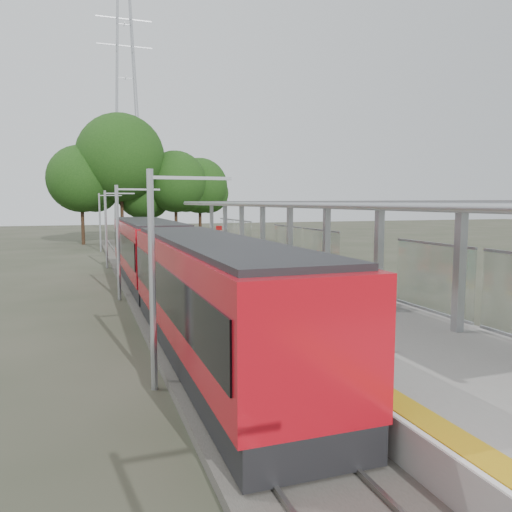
{
  "coord_description": "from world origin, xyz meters",
  "views": [
    {
      "loc": [
        -7.85,
        -5.08,
        4.63
      ],
      "look_at": [
        -0.83,
        15.06,
        2.3
      ],
      "focal_mm": 35.0,
      "sensor_mm": 36.0,
      "label": 1
    }
  ],
  "objects_px": {
    "bench_near": "(374,290)",
    "bench_mid": "(326,276)",
    "train": "(170,265)",
    "litter_bin": "(382,295)",
    "info_pillar_near": "(314,275)",
    "info_pillar_far": "(219,243)",
    "bench_far": "(252,248)"
  },
  "relations": [
    {
      "from": "train",
      "to": "bench_near",
      "type": "xyz_separation_m",
      "value": [
        6.15,
        -5.63,
        -0.48
      ]
    },
    {
      "from": "bench_near",
      "to": "info_pillar_far",
      "type": "bearing_deg",
      "value": 103.86
    },
    {
      "from": "train",
      "to": "litter_bin",
      "type": "distance_m",
      "value": 8.68
    },
    {
      "from": "info_pillar_near",
      "to": "litter_bin",
      "type": "xyz_separation_m",
      "value": [
        0.99,
        -3.23,
        -0.28
      ]
    },
    {
      "from": "train",
      "to": "bench_far",
      "type": "distance_m",
      "value": 12.53
    },
    {
      "from": "train",
      "to": "bench_far",
      "type": "relative_size",
      "value": 16.19
    },
    {
      "from": "bench_near",
      "to": "bench_mid",
      "type": "height_order",
      "value": "bench_near"
    },
    {
      "from": "bench_near",
      "to": "bench_far",
      "type": "xyz_separation_m",
      "value": [
        0.95,
        15.94,
        0.02
      ]
    },
    {
      "from": "bench_mid",
      "to": "litter_bin",
      "type": "bearing_deg",
      "value": -102.59
    },
    {
      "from": "bench_far",
      "to": "info_pillar_far",
      "type": "xyz_separation_m",
      "value": [
        -1.9,
        1.28,
        0.3
      ]
    },
    {
      "from": "train",
      "to": "litter_bin",
      "type": "relative_size",
      "value": 29.26
    },
    {
      "from": "bench_mid",
      "to": "info_pillar_far",
      "type": "distance_m",
      "value": 13.57
    },
    {
      "from": "train",
      "to": "litter_bin",
      "type": "xyz_separation_m",
      "value": [
        6.17,
        -6.09,
        -0.58
      ]
    },
    {
      "from": "bench_mid",
      "to": "bench_far",
      "type": "relative_size",
      "value": 0.9
    },
    {
      "from": "bench_near",
      "to": "bench_far",
      "type": "height_order",
      "value": "bench_far"
    },
    {
      "from": "bench_far",
      "to": "litter_bin",
      "type": "height_order",
      "value": "bench_far"
    },
    {
      "from": "bench_mid",
      "to": "train",
      "type": "bearing_deg",
      "value": 150.59
    },
    {
      "from": "bench_near",
      "to": "info_pillar_near",
      "type": "relative_size",
      "value": 0.95
    },
    {
      "from": "info_pillar_far",
      "to": "bench_far",
      "type": "bearing_deg",
      "value": -24.57
    },
    {
      "from": "train",
      "to": "info_pillar_far",
      "type": "height_order",
      "value": "train"
    },
    {
      "from": "info_pillar_near",
      "to": "info_pillar_far",
      "type": "relative_size",
      "value": 0.85
    },
    {
      "from": "bench_mid",
      "to": "litter_bin",
      "type": "distance_m",
      "value": 4.15
    },
    {
      "from": "bench_near",
      "to": "info_pillar_near",
      "type": "xyz_separation_m",
      "value": [
        -0.98,
        2.77,
        0.18
      ]
    },
    {
      "from": "bench_near",
      "to": "info_pillar_far",
      "type": "height_order",
      "value": "info_pillar_far"
    },
    {
      "from": "bench_mid",
      "to": "bench_far",
      "type": "bearing_deg",
      "value": 73.73
    },
    {
      "from": "info_pillar_near",
      "to": "info_pillar_far",
      "type": "distance_m",
      "value": 14.45
    },
    {
      "from": "litter_bin",
      "to": "bench_far",
      "type": "bearing_deg",
      "value": 86.74
    },
    {
      "from": "bench_mid",
      "to": "info_pillar_near",
      "type": "distance_m",
      "value": 1.4
    },
    {
      "from": "train",
      "to": "info_pillar_near",
      "type": "height_order",
      "value": "train"
    },
    {
      "from": "info_pillar_far",
      "to": "litter_bin",
      "type": "relative_size",
      "value": 2.16
    },
    {
      "from": "bench_far",
      "to": "info_pillar_near",
      "type": "distance_m",
      "value": 13.31
    },
    {
      "from": "info_pillar_far",
      "to": "info_pillar_near",
      "type": "bearing_deg",
      "value": -80.65
    }
  ]
}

